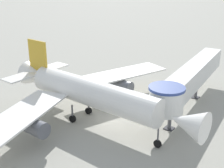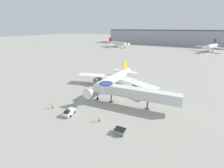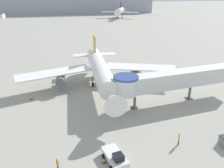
# 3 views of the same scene
# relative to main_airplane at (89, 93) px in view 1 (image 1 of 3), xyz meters

# --- Properties ---
(ground_plane) EXTENTS (800.00, 800.00, 0.00)m
(ground_plane) POSITION_rel_main_airplane_xyz_m (1.24, -2.05, -3.89)
(ground_plane) COLOR #9E9B8E
(main_airplane) EXTENTS (33.56, 27.15, 9.18)m
(main_airplane) POSITION_rel_main_airplane_xyz_m (0.00, 0.00, 0.00)
(main_airplane) COLOR white
(main_airplane) RESTS_ON ground_plane
(jet_bridge) EXTENTS (23.39, 5.62, 6.04)m
(jet_bridge) POSITION_rel_main_airplane_xyz_m (10.65, -8.36, 0.46)
(jet_bridge) COLOR silver
(jet_bridge) RESTS_ON ground_plane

